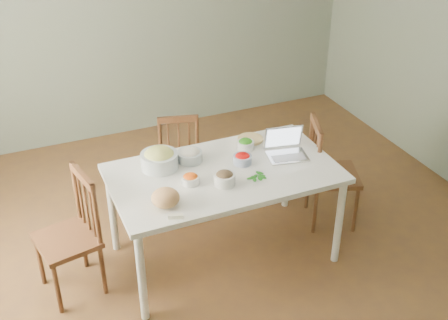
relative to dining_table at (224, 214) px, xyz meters
name	(u,v)px	position (x,y,z in m)	size (l,w,h in m)	color
floor	(228,253)	(0.03, -0.01, -0.41)	(5.00, 5.00, 0.00)	brown
wall_back	(135,16)	(0.03, 2.49, 0.94)	(5.00, 0.00, 2.70)	slate
dining_table	(224,214)	(0.00, 0.00, 0.00)	(1.75, 0.98, 0.82)	white
chair_far	(181,169)	(-0.10, 0.74, 0.04)	(0.39, 0.37, 0.89)	#482B19
chair_left	(66,238)	(-1.23, 0.09, 0.09)	(0.44, 0.42, 0.99)	#482B19
chair_right	(334,173)	(1.08, 0.08, 0.09)	(0.44, 0.42, 0.99)	#482B19
bread_boule	(165,198)	(-0.55, -0.26, 0.47)	(0.20, 0.20, 0.13)	tan
butter_stick	(176,216)	(-0.54, -0.43, 0.42)	(0.10, 0.03, 0.03)	white
bowl_squash	(159,158)	(-0.44, 0.25, 0.49)	(0.29, 0.29, 0.17)	#F6DD71
bowl_carrot	(191,179)	(-0.29, -0.06, 0.45)	(0.14, 0.14, 0.08)	orange
bowl_onion	(190,155)	(-0.19, 0.25, 0.46)	(0.20, 0.20, 0.11)	silver
bowl_mushroom	(225,178)	(-0.07, -0.17, 0.46)	(0.16, 0.16, 0.11)	#2F2216
bowl_redpep	(242,158)	(0.18, 0.05, 0.45)	(0.15, 0.15, 0.09)	red
bowl_broccoli	(246,144)	(0.30, 0.26, 0.45)	(0.14, 0.14, 0.09)	#12520F
flatbread	(250,139)	(0.40, 0.37, 0.42)	(0.22, 0.22, 0.02)	#DDC987
basil_bunch	(256,176)	(0.19, -0.17, 0.42)	(0.18, 0.18, 0.02)	#135413
laptop	(288,145)	(0.55, 0.00, 0.52)	(0.31, 0.26, 0.22)	silver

